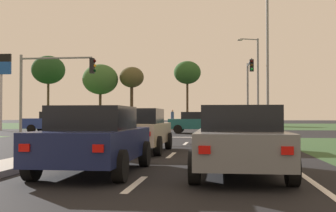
# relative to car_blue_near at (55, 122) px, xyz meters

# --- Properties ---
(ground_plane) EXTENTS (200.00, 200.00, 0.00)m
(ground_plane) POSITION_rel_car_blue_near_xyz_m (7.54, 1.00, -0.82)
(ground_plane) COLOR black
(grass_verge_far_left) EXTENTS (35.00, 35.00, 0.01)m
(grass_verge_far_left) POSITION_rel_car_blue_near_xyz_m (-17.96, 25.50, -0.82)
(grass_verge_far_left) COLOR #2D4C28
(grass_verge_far_left) RESTS_ON ground
(median_island_near) EXTENTS (1.20, 22.00, 0.14)m
(median_island_near) POSITION_rel_car_blue_near_xyz_m (7.54, -18.00, -0.75)
(median_island_near) COLOR gray
(median_island_near) RESTS_ON ground
(median_island_far) EXTENTS (1.20, 36.00, 0.14)m
(median_island_far) POSITION_rel_car_blue_near_xyz_m (7.54, 26.00, -0.75)
(median_island_far) COLOR gray
(median_island_far) RESTS_ON ground
(lane_dash_near) EXTENTS (0.14, 2.00, 0.01)m
(lane_dash_near) POSITION_rel_car_blue_near_xyz_m (11.04, -23.85, -0.82)
(lane_dash_near) COLOR silver
(lane_dash_near) RESTS_ON ground
(lane_dash_second) EXTENTS (0.14, 2.00, 0.01)m
(lane_dash_second) POSITION_rel_car_blue_near_xyz_m (11.04, -17.85, -0.82)
(lane_dash_second) COLOR silver
(lane_dash_second) RESTS_ON ground
(lane_dash_third) EXTENTS (0.14, 2.00, 0.01)m
(lane_dash_third) POSITION_rel_car_blue_near_xyz_m (11.04, -11.85, -0.82)
(lane_dash_third) COLOR silver
(lane_dash_third) RESTS_ON ground
(lane_dash_fourth) EXTENTS (0.14, 2.00, 0.01)m
(lane_dash_fourth) POSITION_rel_car_blue_near_xyz_m (11.04, -5.85, -0.82)
(lane_dash_fourth) COLOR silver
(lane_dash_fourth) RESTS_ON ground
(lane_dash_fifth) EXTENTS (0.14, 2.00, 0.01)m
(lane_dash_fifth) POSITION_rel_car_blue_near_xyz_m (11.04, 0.15, -0.82)
(lane_dash_fifth) COLOR silver
(lane_dash_fifth) RESTS_ON ground
(edge_line_right) EXTENTS (0.14, 24.00, 0.01)m
(edge_line_right) POSITION_rel_car_blue_near_xyz_m (14.39, -17.00, -0.82)
(edge_line_right) COLOR silver
(edge_line_right) RESTS_ON ground
(stop_bar_near) EXTENTS (6.40, 0.50, 0.01)m
(stop_bar_near) POSITION_rel_car_blue_near_xyz_m (11.34, -6.00, -0.82)
(stop_bar_near) COLOR silver
(stop_bar_near) RESTS_ON ground
(crosswalk_bar_near) EXTENTS (0.70, 2.80, 0.01)m
(crosswalk_bar_near) POSITION_rel_car_blue_near_xyz_m (1.14, -4.20, -0.82)
(crosswalk_bar_near) COLOR silver
(crosswalk_bar_near) RESTS_ON ground
(crosswalk_bar_second) EXTENTS (0.70, 2.80, 0.01)m
(crosswalk_bar_second) POSITION_rel_car_blue_near_xyz_m (2.29, -4.20, -0.82)
(crosswalk_bar_second) COLOR silver
(crosswalk_bar_second) RESTS_ON ground
(crosswalk_bar_third) EXTENTS (0.70, 2.80, 0.01)m
(crosswalk_bar_third) POSITION_rel_car_blue_near_xyz_m (3.44, -4.20, -0.82)
(crosswalk_bar_third) COLOR silver
(crosswalk_bar_third) RESTS_ON ground
(crosswalk_bar_fourth) EXTENTS (0.70, 2.80, 0.01)m
(crosswalk_bar_fourth) POSITION_rel_car_blue_near_xyz_m (4.59, -4.20, -0.82)
(crosswalk_bar_fourth) COLOR silver
(crosswalk_bar_fourth) RESTS_ON ground
(crosswalk_bar_fifth) EXTENTS (0.70, 2.80, 0.01)m
(crosswalk_bar_fifth) POSITION_rel_car_blue_near_xyz_m (5.74, -4.20, -0.82)
(crosswalk_bar_fifth) COLOR silver
(crosswalk_bar_fifth) RESTS_ON ground
(crosswalk_bar_sixth) EXTENTS (0.70, 2.80, 0.01)m
(crosswalk_bar_sixth) POSITION_rel_car_blue_near_xyz_m (6.89, -4.20, -0.82)
(crosswalk_bar_sixth) COLOR silver
(crosswalk_bar_sixth) RESTS_ON ground
(car_blue_near) EXTENTS (4.58, 2.03, 1.62)m
(car_blue_near) POSITION_rel_car_blue_near_xyz_m (0.00, 0.00, 0.00)
(car_blue_near) COLOR navy
(car_blue_near) RESTS_ON ground
(car_teal_second) EXTENTS (4.16, 2.05, 1.58)m
(car_teal_second) POSITION_rel_car_blue_near_xyz_m (10.85, 0.47, -0.02)
(car_teal_second) COLOR #19565B
(car_teal_second) RESTS_ON ground
(car_beige_third) EXTENTS (1.95, 4.53, 1.54)m
(car_beige_third) POSITION_rel_car_blue_near_xyz_m (9.77, -16.73, -0.04)
(car_beige_third) COLOR #BCAD8E
(car_beige_third) RESTS_ON ground
(car_black_fourth) EXTENTS (2.00, 4.41, 1.57)m
(car_black_fourth) POSITION_rel_car_blue_near_xyz_m (12.99, -14.43, -0.02)
(car_black_fourth) COLOR black
(car_black_fourth) RESTS_ON ground
(car_silver_fifth) EXTENTS (1.99, 4.40, 1.56)m
(car_silver_fifth) POSITION_rel_car_blue_near_xyz_m (5.21, 14.71, -0.03)
(car_silver_fifth) COLOR #B7B7BC
(car_silver_fifth) RESTS_ON ground
(car_grey_sixth) EXTENTS (2.00, 4.60, 1.50)m
(car_grey_sixth) POSITION_rel_car_blue_near_xyz_m (13.03, -22.30, -0.06)
(car_grey_sixth) COLOR slate
(car_grey_sixth) RESTS_ON ground
(car_navy_seventh) EXTENTS (2.00, 4.25, 1.50)m
(car_navy_seventh) POSITION_rel_car_blue_near_xyz_m (9.82, -22.38, -0.06)
(car_navy_seventh) COLOR #161E47
(car_navy_seventh) RESTS_ON ground
(traffic_signal_far_right) EXTENTS (0.32, 5.31, 6.06)m
(traffic_signal_far_right) POSITION_rel_car_blue_near_xyz_m (15.14, 5.74, 3.37)
(traffic_signal_far_right) COLOR gray
(traffic_signal_far_right) RESTS_ON ground
(traffic_signal_near_left) EXTENTS (5.05, 0.32, 5.22)m
(traffic_signal_near_left) POSITION_rel_car_blue_near_xyz_m (1.84, -5.60, 2.81)
(traffic_signal_near_left) COLOR gray
(traffic_signal_near_left) RESTS_ON ground
(street_lamp_second) EXTENTS (2.58, 0.85, 10.90)m
(street_lamp_second) POSITION_rel_car_blue_near_xyz_m (16.11, 2.03, 5.21)
(street_lamp_second) COLOR gray
(street_lamp_second) RESTS_ON ground
(street_lamp_third) EXTENTS (2.11, 0.95, 8.79)m
(street_lamp_third) POSITION_rel_car_blue_near_xyz_m (16.13, 10.36, 4.10)
(street_lamp_third) COLOR gray
(street_lamp_third) RESTS_ON ground
(pedestrian_at_median) EXTENTS (0.34, 0.34, 1.83)m
(pedestrian_at_median) POSITION_rel_car_blue_near_xyz_m (7.49, 14.71, 0.43)
(pedestrian_at_median) COLOR #9E8966
(pedestrian_at_median) RESTS_ON median_island_far
(fuel_price_totem) EXTENTS (1.80, 0.24, 6.77)m
(fuel_price_totem) POSITION_rel_car_blue_near_xyz_m (-6.57, 4.02, 4.14)
(fuel_price_totem) COLOR silver
(fuel_price_totem) RESTS_ON ground
(treeline_near) EXTENTS (5.09, 5.09, 10.52)m
(treeline_near) POSITION_rel_car_blue_near_xyz_m (-13.45, 31.17, 7.50)
(treeline_near) COLOR #423323
(treeline_near) RESTS_ON ground
(treeline_second) EXTENTS (5.13, 5.13, 8.76)m
(treeline_second) POSITION_rel_car_blue_near_xyz_m (-4.50, 28.47, 5.73)
(treeline_second) COLOR #423323
(treeline_second) RESTS_ON ground
(treeline_third) EXTENTS (3.53, 3.53, 8.43)m
(treeline_third) POSITION_rel_car_blue_near_xyz_m (-0.06, 29.35, 5.97)
(treeline_third) COLOR #423323
(treeline_third) RESTS_ON ground
(treeline_fourth) EXTENTS (4.06, 4.06, 9.56)m
(treeline_fourth) POSITION_rel_car_blue_near_xyz_m (7.79, 32.56, 6.95)
(treeline_fourth) COLOR #423323
(treeline_fourth) RESTS_ON ground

